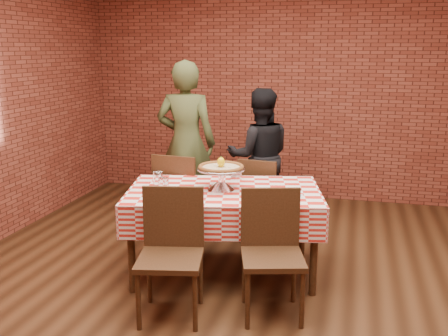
{
  "coord_description": "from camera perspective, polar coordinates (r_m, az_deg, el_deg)",
  "views": [
    {
      "loc": [
        0.73,
        -3.6,
        1.95
      ],
      "look_at": [
        -0.35,
        0.57,
        0.92
      ],
      "focal_mm": 40.91,
      "sensor_mm": 36.0,
      "label": 1
    }
  ],
  "objects": [
    {
      "name": "ground",
      "position": [
        4.16,
        2.76,
        -14.58
      ],
      "size": [
        6.0,
        6.0,
        0.0
      ],
      "primitive_type": "plane",
      "color": "black",
      "rests_on": "ground"
    },
    {
      "name": "back_wall",
      "position": [
        6.66,
        8.29,
        8.97
      ],
      "size": [
        5.5,
        0.0,
        5.5
      ],
      "primitive_type": "plane",
      "rotation": [
        1.57,
        0.0,
        0.0
      ],
      "color": "maroon",
      "rests_on": "ground"
    },
    {
      "name": "table",
      "position": [
        4.48,
        -0.01,
        -7.15
      ],
      "size": [
        1.79,
        1.29,
        0.75
      ],
      "primitive_type": "cube",
      "rotation": [
        0.0,
        0.0,
        0.22
      ],
      "color": "#422A17",
      "rests_on": "ground"
    },
    {
      "name": "tablecloth",
      "position": [
        4.4,
        -0.01,
        -4.17
      ],
      "size": [
        1.83,
        1.34,
        0.28
      ],
      "primitive_type": null,
      "rotation": [
        0.0,
        0.0,
        0.22
      ],
      "color": "red",
      "rests_on": "table"
    },
    {
      "name": "pizza_stand",
      "position": [
        4.35,
        -0.33,
        -1.23
      ],
      "size": [
        0.48,
        0.48,
        0.19
      ],
      "primitive_type": null,
      "rotation": [
        0.0,
        0.0,
        -0.16
      ],
      "color": "silver",
      "rests_on": "tablecloth"
    },
    {
      "name": "pizza",
      "position": [
        4.33,
        -0.33,
        0.04
      ],
      "size": [
        0.45,
        0.45,
        0.03
      ],
      "primitive_type": "cylinder",
      "rotation": [
        0.0,
        0.0,
        -0.16
      ],
      "color": "beige",
      "rests_on": "pizza_stand"
    },
    {
      "name": "lemon",
      "position": [
        4.32,
        -0.33,
        0.66
      ],
      "size": [
        0.08,
        0.08,
        0.08
      ],
      "primitive_type": "ellipsoid",
      "rotation": [
        0.0,
        0.0,
        -0.16
      ],
      "color": "yellow",
      "rests_on": "pizza"
    },
    {
      "name": "water_glass_left",
      "position": [
        4.26,
        -6.77,
        -1.98
      ],
      "size": [
        0.1,
        0.1,
        0.13
      ],
      "primitive_type": "cylinder",
      "rotation": [
        0.0,
        0.0,
        0.22
      ],
      "color": "white",
      "rests_on": "tablecloth"
    },
    {
      "name": "water_glass_right",
      "position": [
        4.47,
        -7.39,
        -1.28
      ],
      "size": [
        0.1,
        0.1,
        0.13
      ],
      "primitive_type": "cylinder",
      "rotation": [
        0.0,
        0.0,
        0.22
      ],
      "color": "white",
      "rests_on": "tablecloth"
    },
    {
      "name": "side_plate",
      "position": [
        4.27,
        5.99,
        -2.78
      ],
      "size": [
        0.2,
        0.2,
        0.01
      ],
      "primitive_type": "cylinder",
      "rotation": [
        0.0,
        0.0,
        0.22
      ],
      "color": "white",
      "rests_on": "tablecloth"
    },
    {
      "name": "sweetener_packet_a",
      "position": [
        4.19,
        8.41,
        -3.24
      ],
      "size": [
        0.06,
        0.05,
        0.0
      ],
      "primitive_type": "cube",
      "rotation": [
        0.0,
        0.0,
        0.49
      ],
      "color": "white",
      "rests_on": "tablecloth"
    },
    {
      "name": "sweetener_packet_b",
      "position": [
        4.24,
        8.46,
        -3.03
      ],
      "size": [
        0.06,
        0.05,
        0.0
      ],
      "primitive_type": "cube",
      "rotation": [
        0.0,
        0.0,
        0.34
      ],
      "color": "white",
      "rests_on": "tablecloth"
    },
    {
      "name": "condiment_caddy",
      "position": [
        4.67,
        1.37,
        -0.53
      ],
      "size": [
        0.11,
        0.1,
        0.14
      ],
      "primitive_type": "cube",
      "rotation": [
        0.0,
        0.0,
        0.22
      ],
      "color": "silver",
      "rests_on": "tablecloth"
    },
    {
      "name": "chair_near_left",
      "position": [
        3.76,
        -6.05,
        -9.85
      ],
      "size": [
        0.54,
        0.54,
        0.94
      ],
      "primitive_type": null,
      "rotation": [
        0.0,
        0.0,
        0.2
      ],
      "color": "#422A17",
      "rests_on": "ground"
    },
    {
      "name": "chair_near_right",
      "position": [
        3.78,
        5.45,
        -9.84
      ],
      "size": [
        0.55,
        0.55,
        0.93
      ],
      "primitive_type": null,
      "rotation": [
        0.0,
        0.0,
        0.27
      ],
      "color": "#422A17",
      "rests_on": "ground"
    },
    {
      "name": "chair_far_left",
      "position": [
        5.19,
        -4.66,
        -3.24
      ],
      "size": [
        0.48,
        0.48,
        0.93
      ],
      "primitive_type": null,
      "rotation": [
        0.0,
        0.0,
        3.07
      ],
      "color": "#422A17",
      "rests_on": "ground"
    },
    {
      "name": "chair_far_right",
      "position": [
        5.24,
        4.2,
        -3.42
      ],
      "size": [
        0.43,
        0.43,
        0.87
      ],
      "primitive_type": null,
      "rotation": [
        0.0,
        0.0,
        3.03
      ],
      "color": "#422A17",
      "rests_on": "ground"
    },
    {
      "name": "diner_olive",
      "position": [
        5.67,
        -4.25,
        2.8
      ],
      "size": [
        0.69,
        0.48,
        1.82
      ],
      "primitive_type": "imported",
      "rotation": [
        0.0,
        0.0,
        3.22
      ],
      "color": "#404926",
      "rests_on": "ground"
    },
    {
      "name": "diner_black",
      "position": [
        5.72,
        3.99,
        1.33
      ],
      "size": [
        0.87,
        0.75,
        1.51
      ],
      "primitive_type": "imported",
      "rotation": [
        0.0,
        0.0,
        3.42
      ],
      "color": "black",
      "rests_on": "ground"
    }
  ]
}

